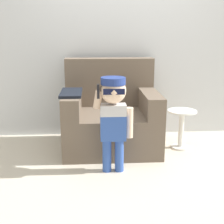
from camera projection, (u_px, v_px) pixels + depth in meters
The scene contains 5 objects.
ground_plane at pixel (131, 153), 3.62m from camera, with size 10.00×10.00×0.00m, color beige.
wall_back at pixel (125, 37), 4.02m from camera, with size 10.00×0.05×2.60m.
armchair at pixel (111, 117), 3.74m from camera, with size 1.12×0.93×1.05m.
person_child at pixel (113, 110), 3.00m from camera, with size 0.39×0.29×0.95m.
side_table at pixel (181, 125), 3.71m from camera, with size 0.34×0.34×0.47m.
Camera 1 is at (-0.43, -3.36, 1.39)m, focal length 50.00 mm.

